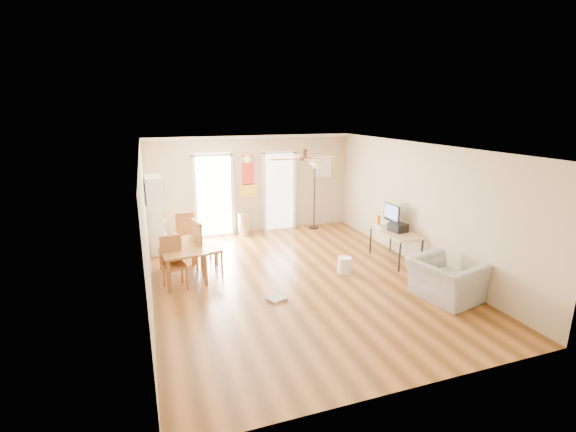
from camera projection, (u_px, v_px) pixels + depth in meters
name	position (u px, v px, depth m)	size (l,w,h in m)	color
floor	(298.00, 279.00, 8.08)	(7.00, 7.00, 0.00)	brown
ceiling	(299.00, 147.00, 7.41)	(5.50, 7.00, 0.00)	silver
wall_back	(252.00, 184.00, 10.94)	(5.50, 0.04, 2.60)	beige
wall_front	(409.00, 292.00, 4.55)	(5.50, 0.04, 2.60)	beige
wall_left	(146.00, 230.00, 6.87)	(0.04, 7.00, 2.60)	beige
wall_right	(420.00, 205.00, 8.62)	(0.04, 7.00, 2.60)	beige
crown_molding	(299.00, 149.00, 7.42)	(5.50, 7.00, 0.08)	white
kitchen_doorway	(214.00, 196.00, 10.65)	(0.90, 0.10, 2.10)	white
bathroom_doorway	(279.00, 192.00, 11.23)	(0.80, 0.10, 2.10)	white
wall_decal	(248.00, 176.00, 10.81)	(0.46, 0.03, 1.10)	red
ac_grille	(323.00, 166.00, 11.46)	(0.50, 0.04, 0.60)	white
framed_poster	(145.00, 191.00, 8.05)	(0.04, 0.66, 0.48)	black
ceiling_fan	(305.00, 158.00, 7.18)	(1.24, 1.24, 0.20)	#593819
bookshelf	(155.00, 214.00, 9.47)	(0.36, 0.81, 1.79)	silver
dining_table	(182.00, 262.00, 8.09)	(0.80, 1.33, 0.66)	#AD7A37
dining_chair_right_a	(205.00, 242.00, 8.72)	(0.42, 0.42, 1.02)	#9D6832
dining_chair_right_b	(209.00, 247.00, 8.27)	(0.46, 0.46, 1.11)	#A26334
dining_chair_near	(174.00, 264.00, 7.56)	(0.41, 0.41, 0.99)	olive
dining_chair_far	(184.00, 233.00, 9.38)	(0.42, 0.42, 1.02)	olive
trash_can	(243.00, 224.00, 10.81)	(0.28, 0.28, 0.59)	silver
torchiere_lamp	(314.00, 196.00, 11.30)	(0.35, 0.35, 1.85)	black
computer_desk	(395.00, 246.00, 8.99)	(0.62, 1.24, 0.67)	tan
imac	(391.00, 216.00, 9.16)	(0.08, 0.58, 0.54)	black
keyboard	(378.00, 227.00, 9.23)	(0.13, 0.40, 0.02)	white
printer	(398.00, 227.00, 8.92)	(0.31, 0.36, 0.18)	black
orange_bottle	(379.00, 220.00, 9.38)	(0.08, 0.08, 0.24)	orange
wastebasket_a	(345.00, 265.00, 8.36)	(0.29, 0.29, 0.33)	white
floor_cloth	(277.00, 299.00, 7.20)	(0.31, 0.24, 0.04)	#999994
armchair	(445.00, 280.00, 7.17)	(1.10, 0.96, 0.72)	#969792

